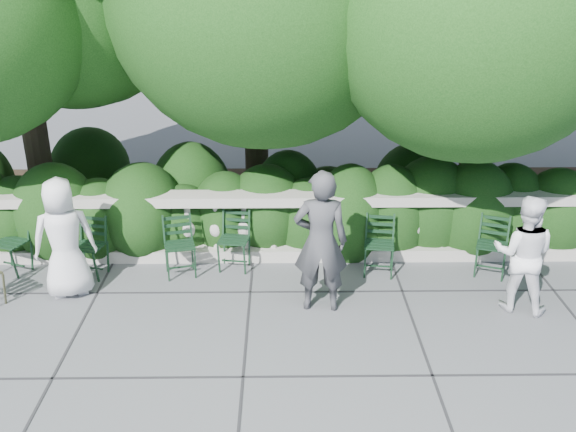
{
  "coord_description": "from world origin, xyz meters",
  "views": [
    {
      "loc": [
        -0.1,
        -6.56,
        4.17
      ],
      "look_at": [
        0.0,
        1.0,
        1.0
      ],
      "focal_mm": 40.0,
      "sensor_mm": 36.0,
      "label": 1
    }
  ],
  "objects_px": {
    "chair_e": "(487,279)",
    "person_casual_man": "(523,254)",
    "chair_f": "(377,279)",
    "person_businessman": "(64,238)",
    "chair_a": "(8,276)",
    "chair_d": "(233,273)",
    "person_woman_grey": "(321,242)",
    "chair_b": "(87,280)",
    "chair_c": "(183,279)"
  },
  "relations": [
    {
      "from": "chair_e",
      "to": "person_casual_man",
      "type": "distance_m",
      "value": 1.06
    },
    {
      "from": "chair_f",
      "to": "person_businessman",
      "type": "relative_size",
      "value": 0.53
    },
    {
      "from": "chair_e",
      "to": "chair_f",
      "type": "relative_size",
      "value": 1.0
    },
    {
      "from": "chair_a",
      "to": "chair_d",
      "type": "height_order",
      "value": "same"
    },
    {
      "from": "chair_a",
      "to": "person_casual_man",
      "type": "height_order",
      "value": "person_casual_man"
    },
    {
      "from": "person_woman_grey",
      "to": "chair_b",
      "type": "bearing_deg",
      "value": -10.39
    },
    {
      "from": "chair_a",
      "to": "chair_d",
      "type": "distance_m",
      "value": 3.09
    },
    {
      "from": "chair_a",
      "to": "person_woman_grey",
      "type": "height_order",
      "value": "person_woman_grey"
    },
    {
      "from": "chair_c",
      "to": "chair_e",
      "type": "height_order",
      "value": "same"
    },
    {
      "from": "chair_b",
      "to": "chair_f",
      "type": "height_order",
      "value": "same"
    },
    {
      "from": "person_businessman",
      "to": "person_casual_man",
      "type": "distance_m",
      "value": 5.69
    },
    {
      "from": "person_businessman",
      "to": "person_woman_grey",
      "type": "xyz_separation_m",
      "value": [
        3.22,
        -0.39,
        0.11
      ]
    },
    {
      "from": "chair_a",
      "to": "chair_f",
      "type": "bearing_deg",
      "value": 19.71
    },
    {
      "from": "chair_e",
      "to": "person_woman_grey",
      "type": "height_order",
      "value": "person_woman_grey"
    },
    {
      "from": "chair_c",
      "to": "chair_e",
      "type": "distance_m",
      "value": 4.16
    },
    {
      "from": "chair_a",
      "to": "chair_b",
      "type": "relative_size",
      "value": 1.0
    },
    {
      "from": "chair_a",
      "to": "chair_c",
      "type": "distance_m",
      "value": 2.42
    },
    {
      "from": "person_casual_man",
      "to": "chair_a",
      "type": "bearing_deg",
      "value": 14.94
    },
    {
      "from": "chair_e",
      "to": "chair_f",
      "type": "xyz_separation_m",
      "value": [
        -1.5,
        0.04,
        0.0
      ]
    },
    {
      "from": "chair_a",
      "to": "person_businessman",
      "type": "relative_size",
      "value": 0.53
    },
    {
      "from": "chair_d",
      "to": "chair_e",
      "type": "bearing_deg",
      "value": 4.91
    },
    {
      "from": "chair_c",
      "to": "person_woman_grey",
      "type": "bearing_deg",
      "value": -36.03
    },
    {
      "from": "chair_e",
      "to": "person_casual_man",
      "type": "bearing_deg",
      "value": -60.14
    },
    {
      "from": "chair_c",
      "to": "person_woman_grey",
      "type": "relative_size",
      "value": 0.46
    },
    {
      "from": "person_businessman",
      "to": "person_casual_man",
      "type": "bearing_deg",
      "value": 157.3
    },
    {
      "from": "chair_f",
      "to": "person_woman_grey",
      "type": "bearing_deg",
      "value": -130.22
    },
    {
      "from": "chair_d",
      "to": "chair_e",
      "type": "distance_m",
      "value": 3.49
    },
    {
      "from": "person_businessman",
      "to": "person_casual_man",
      "type": "relative_size",
      "value": 1.06
    },
    {
      "from": "chair_c",
      "to": "person_businessman",
      "type": "bearing_deg",
      "value": -179.65
    },
    {
      "from": "chair_e",
      "to": "person_woman_grey",
      "type": "distance_m",
      "value": 2.6
    },
    {
      "from": "chair_a",
      "to": "chair_f",
      "type": "relative_size",
      "value": 1.0
    },
    {
      "from": "person_casual_man",
      "to": "chair_b",
      "type": "bearing_deg",
      "value": 14.73
    },
    {
      "from": "chair_d",
      "to": "chair_c",
      "type": "bearing_deg",
      "value": -157.22
    },
    {
      "from": "chair_e",
      "to": "person_woman_grey",
      "type": "bearing_deg",
      "value": -143.04
    },
    {
      "from": "chair_e",
      "to": "person_businessman",
      "type": "height_order",
      "value": "person_businessman"
    },
    {
      "from": "chair_d",
      "to": "chair_b",
      "type": "bearing_deg",
      "value": -166.25
    },
    {
      "from": "chair_f",
      "to": "chair_e",
      "type": "bearing_deg",
      "value": 6.86
    },
    {
      "from": "chair_c",
      "to": "chair_a",
      "type": "bearing_deg",
      "value": 163.34
    },
    {
      "from": "chair_c",
      "to": "person_casual_man",
      "type": "xyz_separation_m",
      "value": [
        4.28,
        -0.79,
        0.75
      ]
    },
    {
      "from": "chair_b",
      "to": "chair_f",
      "type": "relative_size",
      "value": 1.0
    },
    {
      "from": "person_woman_grey",
      "to": "chair_c",
      "type": "bearing_deg",
      "value": -19.39
    },
    {
      "from": "chair_b",
      "to": "chair_c",
      "type": "xyz_separation_m",
      "value": [
        1.3,
        0.01,
        0.0
      ]
    },
    {
      "from": "chair_c",
      "to": "chair_f",
      "type": "xyz_separation_m",
      "value": [
        2.66,
        -0.01,
        0.0
      ]
    },
    {
      "from": "chair_c",
      "to": "person_woman_grey",
      "type": "height_order",
      "value": "person_woman_grey"
    },
    {
      "from": "person_woman_grey",
      "to": "chair_a",
      "type": "bearing_deg",
      "value": -8.69
    },
    {
      "from": "chair_e",
      "to": "chair_d",
      "type": "bearing_deg",
      "value": -163.21
    },
    {
      "from": "chair_a",
      "to": "chair_d",
      "type": "bearing_deg",
      "value": 22.07
    },
    {
      "from": "chair_a",
      "to": "person_businessman",
      "type": "xyz_separation_m",
      "value": [
        1.02,
        -0.47,
        0.79
      ]
    },
    {
      "from": "person_woman_grey",
      "to": "person_casual_man",
      "type": "relative_size",
      "value": 1.21
    },
    {
      "from": "chair_a",
      "to": "person_casual_man",
      "type": "xyz_separation_m",
      "value": [
        6.69,
        -0.91,
        0.75
      ]
    }
  ]
}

